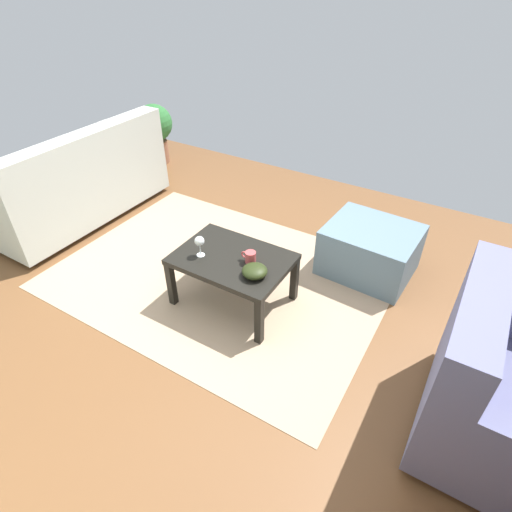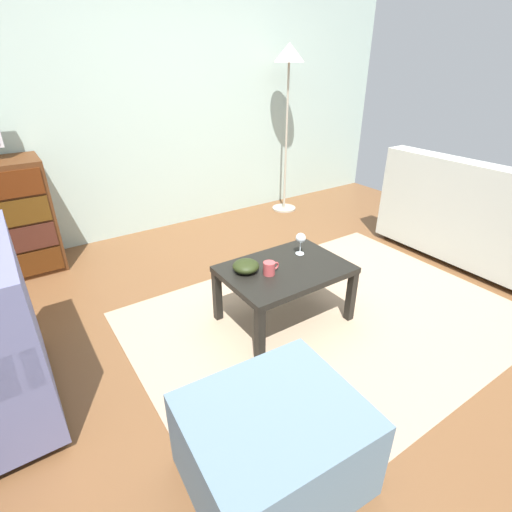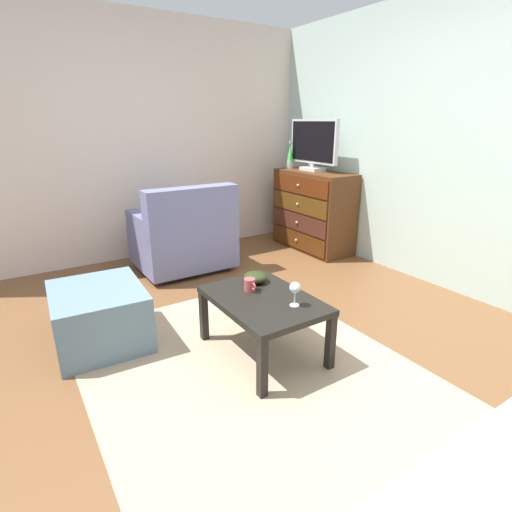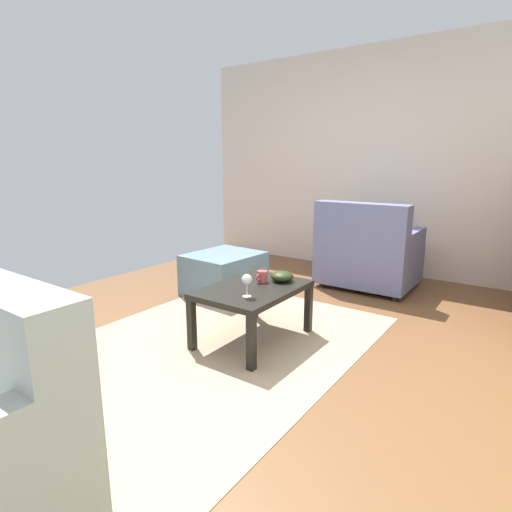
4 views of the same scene
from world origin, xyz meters
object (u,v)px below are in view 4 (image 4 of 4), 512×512
object	(u,v)px
armchair	(367,253)
bowl_decorative	(282,276)
coffee_table	(253,294)
wine_glass	(247,280)
mug	(262,276)
ottoman	(224,273)

from	to	relation	value
armchair	bowl_decorative	bearing A→B (deg)	-3.75
coffee_table	armchair	size ratio (longest dim) A/B	0.87
coffee_table	wine_glass	xyz separation A→B (m)	(0.20, 0.10, 0.17)
mug	bowl_decorative	bearing A→B (deg)	132.98
wine_glass	mug	size ratio (longest dim) A/B	1.38
armchair	wine_glass	bearing A→B (deg)	-2.87
coffee_table	ottoman	xyz separation A→B (m)	(-0.74, -0.89, -0.15)
coffee_table	ottoman	size ratio (longest dim) A/B	1.16
wine_glass	bowl_decorative	xyz separation A→B (m)	(-0.45, -0.00, -0.08)
coffee_table	wine_glass	world-z (taller)	wine_glass
wine_glass	ottoman	bearing A→B (deg)	-133.82
bowl_decorative	coffee_table	bearing A→B (deg)	-21.43
wine_glass	bowl_decorative	world-z (taller)	wine_glass
armchair	coffee_table	bearing A→B (deg)	-6.30
armchair	ottoman	world-z (taller)	armchair
coffee_table	wine_glass	size ratio (longest dim) A/B	5.19
coffee_table	armchair	world-z (taller)	armchair
wine_glass	mug	distance (m)	0.37
wine_glass	bowl_decorative	distance (m)	0.46
bowl_decorative	ottoman	distance (m)	1.13
bowl_decorative	armchair	bearing A→B (deg)	176.25
ottoman	armchair	bearing A→B (deg)	133.69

